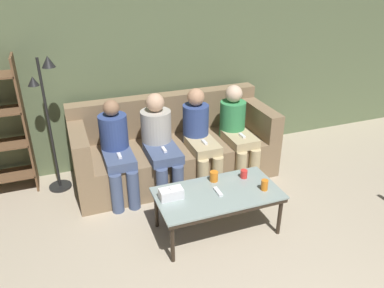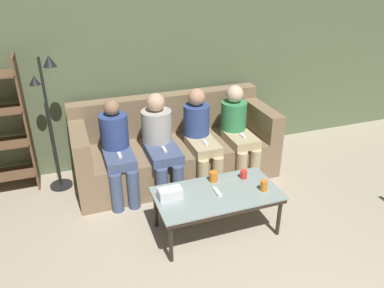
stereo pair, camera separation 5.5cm
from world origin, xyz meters
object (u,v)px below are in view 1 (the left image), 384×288
couch (174,149)px  seated_person_mid_right (200,134)px  tissue_box (171,193)px  game_remote (218,191)px  cup_near_right (214,176)px  standing_lamp (49,112)px  cup_far_center (264,185)px  seated_person_right_end (237,129)px  cup_near_left (244,174)px  seated_person_mid_left (159,140)px  seated_person_left_end (117,148)px  coffee_table (218,196)px

couch → seated_person_mid_right: seated_person_mid_right is taller
tissue_box → game_remote: bearing=-8.3°
game_remote → cup_near_right: bearing=77.4°
tissue_box → game_remote: (0.45, -0.07, -0.04)m
couch → standing_lamp: bearing=173.1°
standing_lamp → game_remote: bearing=-44.2°
standing_lamp → seated_person_mid_right: 1.70m
game_remote → cup_far_center: bearing=-14.5°
cup_near_right → standing_lamp: (-1.47, 1.18, 0.46)m
seated_person_right_end → cup_far_center: bearing=-102.5°
cup_far_center → cup_near_left: bearing=106.5°
cup_near_right → seated_person_mid_left: size_ratio=0.09×
game_remote → standing_lamp: (-1.42, 1.38, 0.50)m
tissue_box → couch: bearing=70.9°
tissue_box → game_remote: 0.46m
seated_person_mid_right → seated_person_right_end: seated_person_mid_right is taller
seated_person_left_end → game_remote: bearing=-51.4°
game_remote → seated_person_mid_right: size_ratio=0.13×
couch → cup_far_center: couch is taller
coffee_table → couch: bearing=92.4°
seated_person_right_end → standing_lamp: bearing=169.1°
couch → seated_person_mid_right: (0.24, -0.24, 0.26)m
cup_near_left → seated_person_left_end: size_ratio=0.08×
tissue_box → seated_person_mid_left: 0.94m
couch → seated_person_left_end: 0.81m
cup_far_center → game_remote: bearing=165.5°
game_remote → seated_person_left_end: seated_person_left_end is taller
cup_near_right → game_remote: bearing=-102.6°
coffee_table → standing_lamp: bearing=135.8°
cup_far_center → seated_person_mid_right: bearing=102.7°
seated_person_left_end → seated_person_mid_left: seated_person_mid_left is taller
coffee_table → tissue_box: tissue_box is taller
couch → seated_person_right_end: 0.81m
couch → cup_near_right: (0.10, -1.01, 0.16)m
couch → standing_lamp: 1.51m
cup_near_right → seated_person_mid_left: bearing=113.7°
cup_far_center → seated_person_left_end: size_ratio=0.10×
couch → cup_near_left: size_ratio=28.18×
standing_lamp → seated_person_left_end: standing_lamp is taller
game_remote → seated_person_mid_left: size_ratio=0.13×
seated_person_mid_left → cup_near_left: bearing=-51.6°
seated_person_right_end → cup_near_right: bearing=-129.4°
cup_near_left → tissue_box: size_ratio=0.39×
cup_near_right → coffee_table: bearing=-102.6°
cup_far_center → seated_person_right_end: size_ratio=0.10×
couch → coffee_table: bearing=-87.6°
seated_person_left_end → cup_near_left: bearing=-35.8°
seated_person_mid_left → tissue_box: bearing=-99.6°
coffee_table → standing_lamp: size_ratio=0.76×
seated_person_mid_right → seated_person_mid_left: bearing=179.4°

